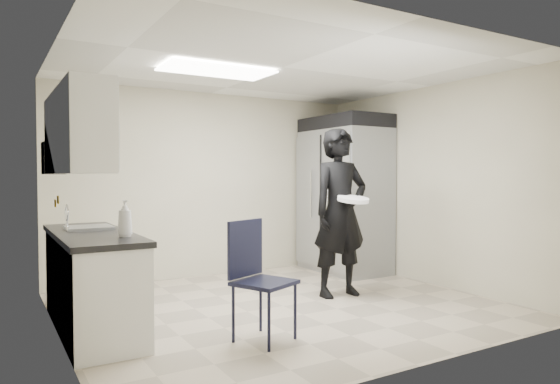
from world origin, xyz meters
TOP-DOWN VIEW (x-y plane):
  - floor at (0.00, 0.00)m, footprint 4.50×4.50m
  - ceiling at (0.00, 0.00)m, footprint 4.50×4.50m
  - back_wall at (0.00, 2.00)m, footprint 4.50×0.00m
  - left_wall at (-2.25, 0.00)m, footprint 0.00×4.00m
  - right_wall at (2.25, 0.00)m, footprint 0.00×4.00m
  - ceiling_panel at (-0.60, 0.40)m, footprint 1.20×0.60m
  - lower_counter at (-1.95, 0.20)m, footprint 0.60×1.90m
  - countertop at (-1.95, 0.20)m, footprint 0.64×1.95m
  - sink at (-1.93, 0.45)m, footprint 0.42×0.40m
  - faucet at (-2.13, 0.45)m, footprint 0.02×0.02m
  - upper_cabinets at (-2.08, 0.20)m, footprint 0.35×1.80m
  - towel_dispenser at (-2.14, 1.35)m, footprint 0.22×0.30m
  - notice_sticker_left at (-2.24, 0.10)m, footprint 0.00×0.12m
  - notice_sticker_right at (-2.24, 0.30)m, footprint 0.00×0.12m
  - commercial_fridge at (1.83, 1.27)m, footprint 0.80×1.35m
  - fridge_compressor at (1.83, 1.27)m, footprint 0.80×1.35m
  - folding_chair at (-0.73, -0.89)m, footprint 0.59×0.59m
  - man_tuxedo at (0.83, 0.06)m, footprint 0.75×0.51m
  - bucket_lid at (0.82, -0.18)m, footprint 0.37×0.37m
  - soap_bottle_a at (-1.77, -0.32)m, footprint 0.14×0.14m
  - soap_bottle_b at (-1.77, -0.28)m, footprint 0.10×0.10m

SIDE VIEW (x-z plane):
  - floor at x=0.00m, z-range 0.00..0.00m
  - lower_counter at x=-1.95m, z-range 0.00..0.86m
  - folding_chair at x=-0.73m, z-range 0.00..1.01m
  - sink at x=-1.93m, z-range 0.80..0.94m
  - countertop at x=-1.95m, z-range 0.86..0.91m
  - man_tuxedo at x=0.83m, z-range 0.00..1.99m
  - soap_bottle_b at x=-1.77m, z-range 0.91..1.09m
  - faucet at x=-2.13m, z-range 0.90..1.14m
  - commercial_fridge at x=1.83m, z-range 0.00..2.10m
  - soap_bottle_a at x=-1.77m, z-range 0.91..1.22m
  - bucket_lid at x=0.82m, z-range 1.14..1.18m
  - notice_sticker_right at x=-2.24m, z-range 1.15..1.21m
  - notice_sticker_left at x=-2.24m, z-range 1.19..1.25m
  - back_wall at x=0.00m, z-range -0.95..3.55m
  - left_wall at x=-2.25m, z-range -0.70..3.30m
  - right_wall at x=2.25m, z-range -0.70..3.30m
  - towel_dispenser at x=-2.14m, z-range 1.45..1.80m
  - upper_cabinets at x=-2.08m, z-range 1.45..2.20m
  - fridge_compressor at x=1.83m, z-range 2.10..2.30m
  - ceiling_panel at x=-0.60m, z-range 2.56..2.58m
  - ceiling at x=0.00m, z-range 2.60..2.60m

